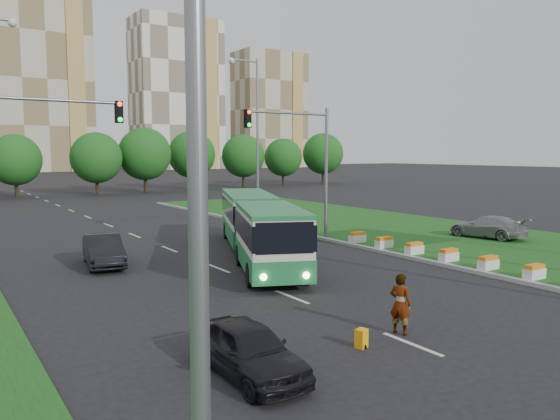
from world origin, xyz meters
TOP-DOWN VIEW (x-y plane):
  - ground at (0.00, 0.00)m, footprint 360.00×360.00m
  - grass_median at (13.00, 8.00)m, footprint 14.00×60.00m
  - median_kerb at (6.05, 8.00)m, footprint 0.30×60.00m
  - lane_markings at (-3.00, 20.00)m, footprint 0.20×100.00m
  - flower_planters at (6.70, -0.30)m, footprint 1.10×15.90m
  - traffic_mast_median at (4.78, 10.00)m, footprint 5.76×0.32m
  - traffic_mast_left at (-10.38, 9.00)m, footprint 5.76×0.32m
  - street_lamps at (-3.00, 10.00)m, footprint 36.00×60.00m
  - tree_line at (10.00, 55.00)m, footprint 120.00×8.00m
  - apartment_tower_ceast at (15.00, 150.00)m, footprint 25.00×15.00m
  - apartment_tower_east at (55.00, 150.00)m, footprint 27.00×15.00m
  - midrise_east at (90.00, 150.00)m, footprint 24.00×14.00m
  - articulated_bus at (-0.24, 7.68)m, footprint 2.47×15.87m
  - car_left_near at (-7.92, -5.36)m, footprint 1.57×3.88m
  - car_left_far at (-7.29, 9.46)m, footprint 2.23×4.66m
  - car_median at (14.51, 4.36)m, footprint 2.64×4.92m
  - pedestrian at (-2.65, -5.18)m, footprint 0.63×0.77m
  - shopping_trolley at (-4.37, -5.43)m, footprint 0.31×0.32m

SIDE VIEW (x-z plane):
  - ground at x=0.00m, z-range 0.00..0.00m
  - lane_markings at x=-3.00m, z-range -0.01..0.01m
  - grass_median at x=13.00m, z-range 0.00..0.15m
  - median_kerb at x=6.05m, z-range 0.00..0.18m
  - shopping_trolley at x=-4.37m, z-range 0.00..0.52m
  - flower_planters at x=6.70m, z-range 0.15..0.75m
  - car_left_near at x=-7.92m, z-range 0.00..1.32m
  - car_left_far at x=-7.29m, z-range 0.00..1.48m
  - car_median at x=14.51m, z-range 0.15..1.50m
  - pedestrian at x=-2.65m, z-range 0.00..1.82m
  - articulated_bus at x=-0.24m, z-range 0.29..2.91m
  - tree_line at x=10.00m, z-range 0.00..9.00m
  - traffic_mast_median at x=4.78m, z-range 1.35..9.35m
  - traffic_mast_left at x=-10.38m, z-range 1.35..9.35m
  - street_lamps at x=-3.00m, z-range 0.00..12.00m
  - midrise_east at x=90.00m, z-range 0.00..40.00m
  - apartment_tower_east at x=55.00m, z-range 0.00..47.00m
  - apartment_tower_ceast at x=15.00m, z-range 0.00..50.00m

